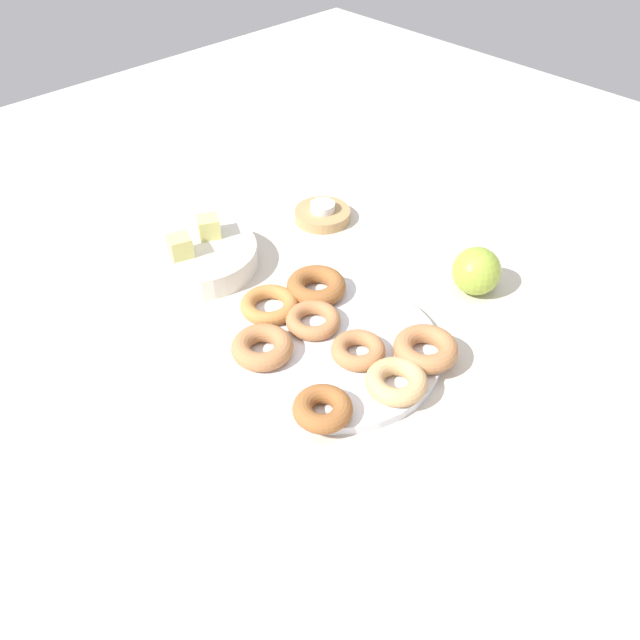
% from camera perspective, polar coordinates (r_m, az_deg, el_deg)
% --- Properties ---
extents(ground_plane, '(2.40, 2.40, 0.00)m').
position_cam_1_polar(ground_plane, '(1.00, 1.19, -2.73)').
color(ground_plane, beige).
extents(donut_plate, '(0.32, 0.32, 0.01)m').
position_cam_1_polar(donut_plate, '(1.00, 1.19, -2.43)').
color(donut_plate, silver).
rests_on(donut_plate, ground_plane).
extents(donut_0, '(0.11, 0.11, 0.03)m').
position_cam_1_polar(donut_0, '(1.07, -0.32, 2.90)').
color(donut_0, '#995B2D').
rests_on(donut_0, donut_plate).
extents(donut_1, '(0.12, 0.12, 0.03)m').
position_cam_1_polar(donut_1, '(0.97, -4.94, -2.33)').
color(donut_1, '#B27547').
rests_on(donut_1, donut_plate).
extents(donut_2, '(0.13, 0.13, 0.03)m').
position_cam_1_polar(donut_2, '(0.98, 8.99, -2.43)').
color(donut_2, '#B27547').
rests_on(donut_2, donut_plate).
extents(donut_3, '(0.09, 0.09, 0.03)m').
position_cam_1_polar(donut_3, '(0.89, 0.22, -7.56)').
color(donut_3, '#995B2D').
rests_on(donut_3, donut_plate).
extents(donut_4, '(0.11, 0.11, 0.02)m').
position_cam_1_polar(donut_4, '(1.05, -4.35, 1.29)').
color(donut_4, '#BC7A3D').
rests_on(donut_4, donut_plate).
extents(donut_5, '(0.12, 0.12, 0.03)m').
position_cam_1_polar(donut_5, '(0.93, 6.65, -5.13)').
color(donut_5, tan).
rests_on(donut_5, donut_plate).
extents(donut_6, '(0.10, 0.10, 0.02)m').
position_cam_1_polar(donut_6, '(0.97, 3.27, -2.58)').
color(donut_6, '#B27547').
rests_on(donut_6, donut_plate).
extents(donut_7, '(0.11, 0.11, 0.02)m').
position_cam_1_polar(donut_7, '(1.02, -0.58, -0.01)').
color(donut_7, '#B27547').
rests_on(donut_7, donut_plate).
extents(candle_holder, '(0.11, 0.11, 0.02)m').
position_cam_1_polar(candle_holder, '(1.28, 0.21, 8.94)').
color(candle_holder, tan).
rests_on(candle_holder, ground_plane).
extents(tealight, '(0.05, 0.05, 0.02)m').
position_cam_1_polar(tealight, '(1.28, 0.22, 9.62)').
color(tealight, silver).
rests_on(tealight, candle_holder).
extents(fruit_bowl, '(0.20, 0.20, 0.04)m').
position_cam_1_polar(fruit_bowl, '(1.17, -10.21, 5.34)').
color(fruit_bowl, silver).
rests_on(fruit_bowl, ground_plane).
extents(melon_chunk_left, '(0.05, 0.05, 0.04)m').
position_cam_1_polar(melon_chunk_left, '(1.14, -11.84, 6.16)').
color(melon_chunk_left, '#DBD67A').
rests_on(melon_chunk_left, fruit_bowl).
extents(melon_chunk_right, '(0.05, 0.05, 0.04)m').
position_cam_1_polar(melon_chunk_right, '(1.18, -9.49, 7.84)').
color(melon_chunk_right, '#DBD67A').
rests_on(melon_chunk_right, fruit_bowl).
extents(apple, '(0.08, 0.08, 0.08)m').
position_cam_1_polar(apple, '(1.12, 13.19, 4.08)').
color(apple, '#93AD38').
rests_on(apple, ground_plane).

